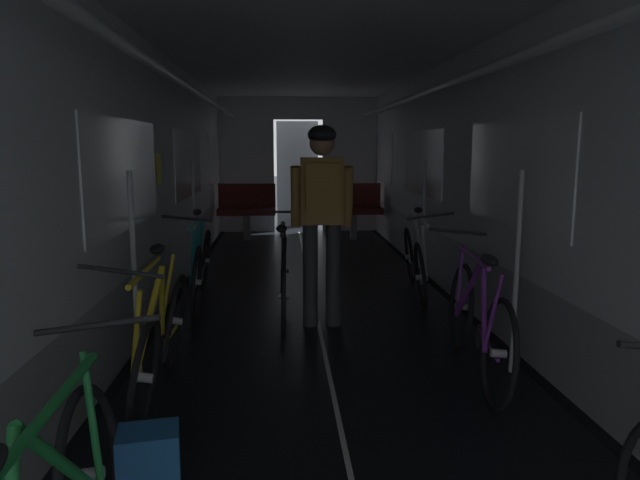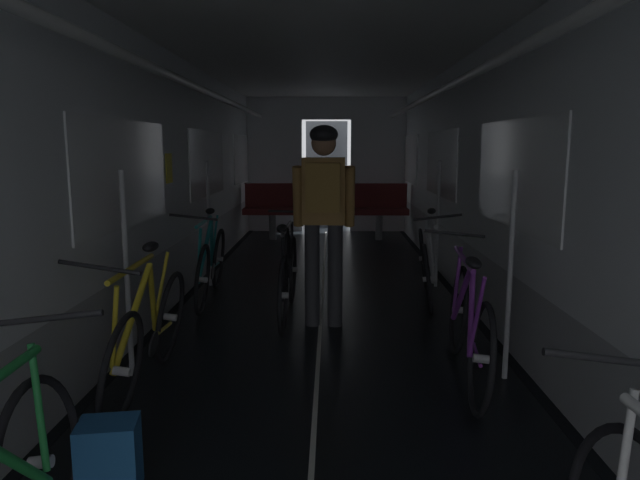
{
  "view_description": "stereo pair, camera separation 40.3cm",
  "coord_description": "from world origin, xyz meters",
  "px_view_note": "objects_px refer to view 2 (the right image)",
  "views": [
    {
      "loc": [
        -0.31,
        -1.6,
        1.54
      ],
      "look_at": [
        0.0,
        3.08,
        0.79
      ],
      "focal_mm": 32.22,
      "sensor_mm": 36.0,
      "label": 1
    },
    {
      "loc": [
        0.09,
        -1.61,
        1.54
      ],
      "look_at": [
        0.0,
        3.08,
        0.79
      ],
      "focal_mm": 32.22,
      "sensor_mm": 36.0,
      "label": 2
    }
  ],
  "objects_px": {
    "bicycle_yellow": "(148,333)",
    "bicycle_teal": "(211,263)",
    "bicycle_purple": "(468,324)",
    "bench_seat_far_right": "(379,206)",
    "bench_seat_far_left": "(273,206)",
    "bicycle_silver": "(426,263)",
    "backpack_on_floor": "(109,458)",
    "person_cyclist_aisle": "(324,204)",
    "bicycle_black_in_aisle": "(288,276)"
  },
  "relations": [
    {
      "from": "bicycle_yellow",
      "to": "bicycle_teal",
      "type": "relative_size",
      "value": 1.0
    },
    {
      "from": "bicycle_purple",
      "to": "bench_seat_far_right",
      "type": "bearing_deg",
      "value": 91.02
    },
    {
      "from": "bench_seat_far_left",
      "to": "bicycle_teal",
      "type": "bearing_deg",
      "value": -93.24
    },
    {
      "from": "bicycle_silver",
      "to": "backpack_on_floor",
      "type": "xyz_separation_m",
      "value": [
        -1.96,
        -3.39,
        -0.21
      ]
    },
    {
      "from": "bench_seat_far_left",
      "to": "bicycle_yellow",
      "type": "bearing_deg",
      "value": -91.54
    },
    {
      "from": "bicycle_yellow",
      "to": "person_cyclist_aisle",
      "type": "relative_size",
      "value": 0.98
    },
    {
      "from": "bench_seat_far_left",
      "to": "bicycle_purple",
      "type": "height_order",
      "value": "bench_seat_far_left"
    },
    {
      "from": "bicycle_yellow",
      "to": "bench_seat_far_left",
      "type": "bearing_deg",
      "value": 88.46
    },
    {
      "from": "bicycle_silver",
      "to": "person_cyclist_aisle",
      "type": "bearing_deg",
      "value": -138.68
    },
    {
      "from": "bench_seat_far_right",
      "to": "backpack_on_floor",
      "type": "relative_size",
      "value": 2.89
    },
    {
      "from": "bicycle_teal",
      "to": "person_cyclist_aisle",
      "type": "xyz_separation_m",
      "value": [
        1.16,
        -0.84,
        0.69
      ]
    },
    {
      "from": "bicycle_purple",
      "to": "backpack_on_floor",
      "type": "height_order",
      "value": "bicycle_purple"
    },
    {
      "from": "bench_seat_far_right",
      "to": "bicycle_yellow",
      "type": "distance_m",
      "value": 6.51
    },
    {
      "from": "bicycle_purple",
      "to": "bicycle_teal",
      "type": "height_order",
      "value": "bicycle_teal"
    },
    {
      "from": "bicycle_black_in_aisle",
      "to": "bicycle_yellow",
      "type": "bearing_deg",
      "value": -115.31
    },
    {
      "from": "bench_seat_far_right",
      "to": "bicycle_yellow",
      "type": "relative_size",
      "value": 0.58
    },
    {
      "from": "backpack_on_floor",
      "to": "bicycle_teal",
      "type": "bearing_deg",
      "value": 93.95
    },
    {
      "from": "bench_seat_far_left",
      "to": "bicycle_silver",
      "type": "distance_m",
      "value": 4.4
    },
    {
      "from": "bicycle_yellow",
      "to": "bicycle_purple",
      "type": "relative_size",
      "value": 1.0
    },
    {
      "from": "bench_seat_far_right",
      "to": "bicycle_black_in_aisle",
      "type": "xyz_separation_m",
      "value": [
        -1.2,
        -4.58,
        -0.18
      ]
    },
    {
      "from": "bicycle_yellow",
      "to": "bicycle_silver",
      "type": "distance_m",
      "value": 3.11
    },
    {
      "from": "bicycle_black_in_aisle",
      "to": "backpack_on_floor",
      "type": "relative_size",
      "value": 4.97
    },
    {
      "from": "bicycle_yellow",
      "to": "bicycle_black_in_aisle",
      "type": "bearing_deg",
      "value": 64.69
    },
    {
      "from": "bicycle_yellow",
      "to": "person_cyclist_aisle",
      "type": "xyz_separation_m",
      "value": [
        1.1,
        1.36,
        0.69
      ]
    },
    {
      "from": "bicycle_teal",
      "to": "person_cyclist_aisle",
      "type": "bearing_deg",
      "value": -36.01
    },
    {
      "from": "bench_seat_far_left",
      "to": "backpack_on_floor",
      "type": "bearing_deg",
      "value": -89.98
    },
    {
      "from": "bicycle_black_in_aisle",
      "to": "bicycle_teal",
      "type": "bearing_deg",
      "value": 145.21
    },
    {
      "from": "bench_seat_far_right",
      "to": "bicycle_teal",
      "type": "height_order",
      "value": "bench_seat_far_right"
    },
    {
      "from": "bench_seat_far_right",
      "to": "bicycle_yellow",
      "type": "xyz_separation_m",
      "value": [
        -1.97,
        -6.2,
        -0.19
      ]
    },
    {
      "from": "bicycle_yellow",
      "to": "bicycle_purple",
      "type": "bearing_deg",
      "value": 5.68
    },
    {
      "from": "bench_seat_far_left",
      "to": "bicycle_black_in_aisle",
      "type": "height_order",
      "value": "bench_seat_far_left"
    },
    {
      "from": "bench_seat_far_left",
      "to": "person_cyclist_aisle",
      "type": "xyz_separation_m",
      "value": [
        0.93,
        -4.84,
        0.5
      ]
    },
    {
      "from": "bicycle_yellow",
      "to": "person_cyclist_aisle",
      "type": "distance_m",
      "value": 1.88
    },
    {
      "from": "bench_seat_far_left",
      "to": "person_cyclist_aisle",
      "type": "height_order",
      "value": "person_cyclist_aisle"
    },
    {
      "from": "bicycle_purple",
      "to": "bicycle_black_in_aisle",
      "type": "xyz_separation_m",
      "value": [
        -1.31,
        1.42,
        0.0
      ]
    },
    {
      "from": "bicycle_yellow",
      "to": "backpack_on_floor",
      "type": "bearing_deg",
      "value": -81.4
    },
    {
      "from": "bench_seat_far_right",
      "to": "person_cyclist_aisle",
      "type": "xyz_separation_m",
      "value": [
        -0.87,
        -4.84,
        0.5
      ]
    },
    {
      "from": "bench_seat_far_left",
      "to": "bicycle_silver",
      "type": "height_order",
      "value": "same"
    },
    {
      "from": "bicycle_black_in_aisle",
      "to": "backpack_on_floor",
      "type": "height_order",
      "value": "bicycle_black_in_aisle"
    },
    {
      "from": "bicycle_purple",
      "to": "bicycle_black_in_aisle",
      "type": "distance_m",
      "value": 1.93
    },
    {
      "from": "bicycle_yellow",
      "to": "bicycle_black_in_aisle",
      "type": "height_order",
      "value": "bicycle_yellow"
    },
    {
      "from": "bicycle_teal",
      "to": "backpack_on_floor",
      "type": "relative_size",
      "value": 4.98
    },
    {
      "from": "bicycle_silver",
      "to": "bicycle_purple",
      "type": "relative_size",
      "value": 1.0
    },
    {
      "from": "bench_seat_far_left",
      "to": "backpack_on_floor",
      "type": "relative_size",
      "value": 2.89
    },
    {
      "from": "bench_seat_far_left",
      "to": "bicycle_purple",
      "type": "xyz_separation_m",
      "value": [
        1.91,
        -6.0,
        -0.19
      ]
    },
    {
      "from": "bicycle_purple",
      "to": "person_cyclist_aisle",
      "type": "distance_m",
      "value": 1.66
    },
    {
      "from": "person_cyclist_aisle",
      "to": "bicycle_black_in_aisle",
      "type": "distance_m",
      "value": 0.81
    },
    {
      "from": "bicycle_black_in_aisle",
      "to": "backpack_on_floor",
      "type": "bearing_deg",
      "value": -102.3
    },
    {
      "from": "bicycle_purple",
      "to": "bicycle_black_in_aisle",
      "type": "relative_size",
      "value": 1.0
    },
    {
      "from": "bicycle_yellow",
      "to": "person_cyclist_aisle",
      "type": "height_order",
      "value": "person_cyclist_aisle"
    }
  ]
}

